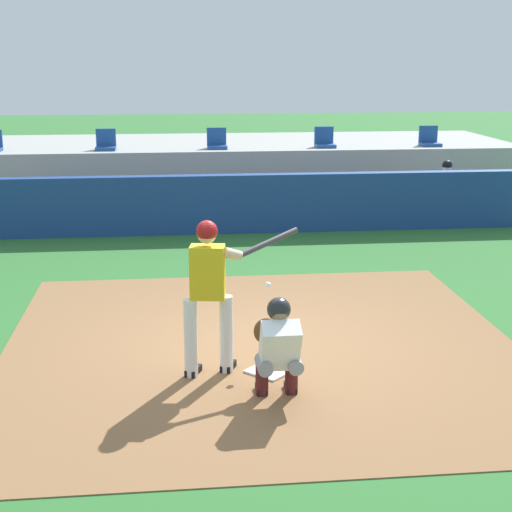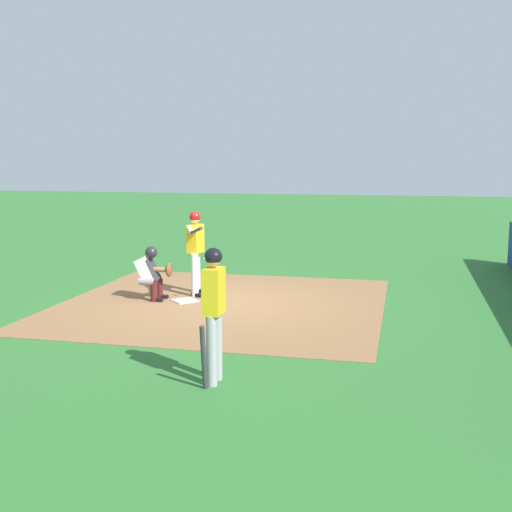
{
  "view_description": "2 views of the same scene",
  "coord_description": "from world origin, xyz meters",
  "px_view_note": "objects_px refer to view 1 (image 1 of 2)",
  "views": [
    {
      "loc": [
        -1.05,
        -9.01,
        3.54
      ],
      "look_at": [
        0.0,
        0.7,
        1.0
      ],
      "focal_mm": 54.2,
      "sensor_mm": 36.0,
      "label": 1
    },
    {
      "loc": [
        12.19,
        3.53,
        2.9
      ],
      "look_at": [
        0.0,
        0.7,
        1.0
      ],
      "focal_mm": 45.06,
      "sensor_mm": 36.0,
      "label": 2
    }
  ],
  "objects_px": {
    "batter_at_plate": "(210,288)",
    "dugout_player_1": "(448,189)",
    "stadium_seat_3": "(325,141)",
    "stadium_seat_4": "(429,140)",
    "home_plate": "(270,370)",
    "stadium_seat_2": "(217,143)",
    "stadium_seat_1": "(106,144)",
    "catcher_crouched": "(278,345)"
  },
  "relations": [
    {
      "from": "home_plate",
      "to": "dugout_player_1",
      "type": "relative_size",
      "value": 0.34
    },
    {
      "from": "catcher_crouched",
      "to": "stadium_seat_1",
      "type": "xyz_separation_m",
      "value": [
        -2.59,
        10.88,
        0.93
      ]
    },
    {
      "from": "home_plate",
      "to": "batter_at_plate",
      "type": "distance_m",
      "value": 1.21
    },
    {
      "from": "catcher_crouched",
      "to": "stadium_seat_3",
      "type": "xyz_separation_m",
      "value": [
        2.61,
        10.88,
        0.93
      ]
    },
    {
      "from": "stadium_seat_1",
      "to": "stadium_seat_2",
      "type": "distance_m",
      "value": 2.6
    },
    {
      "from": "stadium_seat_1",
      "to": "dugout_player_1",
      "type": "bearing_deg",
      "value": -15.0
    },
    {
      "from": "home_plate",
      "to": "dugout_player_1",
      "type": "distance_m",
      "value": 9.57
    },
    {
      "from": "catcher_crouched",
      "to": "dugout_player_1",
      "type": "relative_size",
      "value": 1.18
    },
    {
      "from": "dugout_player_1",
      "to": "stadium_seat_4",
      "type": "xyz_separation_m",
      "value": [
        0.21,
        2.03,
        0.86
      ]
    },
    {
      "from": "batter_at_plate",
      "to": "stadium_seat_4",
      "type": "xyz_separation_m",
      "value": [
        5.87,
        10.15,
        0.5
      ]
    },
    {
      "from": "batter_at_plate",
      "to": "dugout_player_1",
      "type": "height_order",
      "value": "batter_at_plate"
    },
    {
      "from": "batter_at_plate",
      "to": "stadium_seat_3",
      "type": "bearing_deg",
      "value": 72.14
    },
    {
      "from": "batter_at_plate",
      "to": "stadium_seat_4",
      "type": "distance_m",
      "value": 11.74
    },
    {
      "from": "batter_at_plate",
      "to": "stadium_seat_3",
      "type": "height_order",
      "value": "stadium_seat_3"
    },
    {
      "from": "batter_at_plate",
      "to": "catcher_crouched",
      "type": "xyz_separation_m",
      "value": [
        0.66,
        -0.72,
        -0.43
      ]
    },
    {
      "from": "home_plate",
      "to": "dugout_player_1",
      "type": "height_order",
      "value": "dugout_player_1"
    },
    {
      "from": "dugout_player_1",
      "to": "stadium_seat_3",
      "type": "relative_size",
      "value": 2.71
    },
    {
      "from": "stadium_seat_3",
      "to": "stadium_seat_4",
      "type": "height_order",
      "value": "same"
    },
    {
      "from": "home_plate",
      "to": "stadium_seat_1",
      "type": "bearing_deg",
      "value": 104.33
    },
    {
      "from": "dugout_player_1",
      "to": "stadium_seat_3",
      "type": "bearing_deg",
      "value": 139.62
    },
    {
      "from": "batter_at_plate",
      "to": "stadium_seat_2",
      "type": "xyz_separation_m",
      "value": [
        0.67,
        10.15,
        0.5
      ]
    },
    {
      "from": "home_plate",
      "to": "stadium_seat_4",
      "type": "height_order",
      "value": "stadium_seat_4"
    },
    {
      "from": "batter_at_plate",
      "to": "dugout_player_1",
      "type": "bearing_deg",
      "value": 55.11
    },
    {
      "from": "batter_at_plate",
      "to": "dugout_player_1",
      "type": "xyz_separation_m",
      "value": [
        5.66,
        8.12,
        -0.36
      ]
    },
    {
      "from": "catcher_crouched",
      "to": "stadium_seat_1",
      "type": "distance_m",
      "value": 11.22
    },
    {
      "from": "batter_at_plate",
      "to": "stadium_seat_2",
      "type": "height_order",
      "value": "stadium_seat_2"
    },
    {
      "from": "home_plate",
      "to": "stadium_seat_1",
      "type": "distance_m",
      "value": 10.61
    },
    {
      "from": "stadium_seat_2",
      "to": "home_plate",
      "type": "bearing_deg",
      "value": -90.0
    },
    {
      "from": "batter_at_plate",
      "to": "dugout_player_1",
      "type": "relative_size",
      "value": 1.39
    },
    {
      "from": "dugout_player_1",
      "to": "batter_at_plate",
      "type": "bearing_deg",
      "value": -124.89
    },
    {
      "from": "stadium_seat_1",
      "to": "stadium_seat_4",
      "type": "bearing_deg",
      "value": 0.0
    },
    {
      "from": "stadium_seat_4",
      "to": "dugout_player_1",
      "type": "bearing_deg",
      "value": -95.84
    },
    {
      "from": "stadium_seat_2",
      "to": "stadium_seat_4",
      "type": "bearing_deg",
      "value": 0.0
    },
    {
      "from": "stadium_seat_3",
      "to": "home_plate",
      "type": "bearing_deg",
      "value": -104.33
    },
    {
      "from": "stadium_seat_3",
      "to": "stadium_seat_2",
      "type": "bearing_deg",
      "value": 180.0
    },
    {
      "from": "home_plate",
      "to": "catcher_crouched",
      "type": "xyz_separation_m",
      "value": [
        -0.01,
        -0.7,
        0.59
      ]
    },
    {
      "from": "catcher_crouched",
      "to": "stadium_seat_2",
      "type": "distance_m",
      "value": 10.92
    },
    {
      "from": "dugout_player_1",
      "to": "catcher_crouched",
      "type": "bearing_deg",
      "value": -119.49
    },
    {
      "from": "stadium_seat_3",
      "to": "stadium_seat_4",
      "type": "xyz_separation_m",
      "value": [
        2.6,
        0.0,
        0.0
      ]
    },
    {
      "from": "stadium_seat_1",
      "to": "stadium_seat_2",
      "type": "relative_size",
      "value": 1.0
    },
    {
      "from": "stadium_seat_2",
      "to": "stadium_seat_1",
      "type": "bearing_deg",
      "value": 180.0
    },
    {
      "from": "catcher_crouched",
      "to": "stadium_seat_1",
      "type": "bearing_deg",
      "value": 103.39
    }
  ]
}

